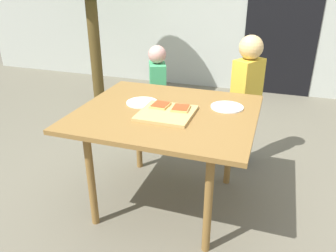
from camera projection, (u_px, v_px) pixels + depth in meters
ground_plane at (167, 200)px, 2.39m from camera, size 16.00×16.00×0.00m
house_door at (283, 17)px, 4.12m from camera, size 0.90×0.02×2.00m
dining_table at (167, 121)px, 2.13m from camera, size 1.12×0.98×0.70m
cutting_board at (166, 113)px, 2.04m from camera, size 0.33×0.33×0.02m
pizza_slice_far_right at (181, 108)px, 2.07m from camera, size 0.12×0.13×0.02m
pizza_slice_far_left at (160, 105)px, 2.12m from camera, size 0.11×0.13×0.02m
plate_white_left at (142, 103)px, 2.22m from camera, size 0.21×0.21×0.01m
plate_white_right at (227, 107)px, 2.15m from camera, size 0.21×0.21×0.01m
child_left at (158, 89)px, 3.04m from camera, size 0.23×0.28×0.92m
child_right at (246, 93)px, 2.63m from camera, size 0.24×0.28×1.08m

